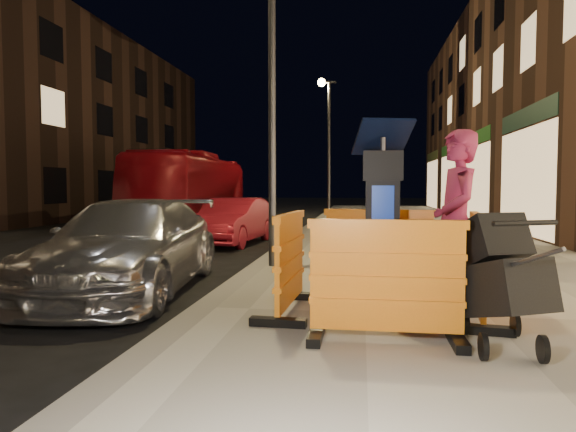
# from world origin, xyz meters

# --- Properties ---
(ground_plane) EXTENTS (120.00, 120.00, 0.00)m
(ground_plane) POSITION_xyz_m (0.00, 0.00, 0.00)
(ground_plane) COLOR black
(ground_plane) RESTS_ON ground
(sidewalk) EXTENTS (6.00, 60.00, 0.15)m
(sidewalk) POSITION_xyz_m (3.00, 0.00, 0.07)
(sidewalk) COLOR gray
(sidewalk) RESTS_ON ground
(kerb) EXTENTS (0.30, 60.00, 0.15)m
(kerb) POSITION_xyz_m (0.00, 0.00, 0.07)
(kerb) COLOR slate
(kerb) RESTS_ON ground
(parking_kiosk) EXTENTS (0.64, 0.64, 1.87)m
(parking_kiosk) POSITION_xyz_m (1.92, -0.06, 1.09)
(parking_kiosk) COLOR black
(parking_kiosk) RESTS_ON sidewalk
(barrier_front) EXTENTS (1.34, 0.55, 1.05)m
(barrier_front) POSITION_xyz_m (1.92, -1.01, 0.67)
(barrier_front) COLOR orange
(barrier_front) RESTS_ON sidewalk
(barrier_back) EXTENTS (1.41, 0.74, 1.05)m
(barrier_back) POSITION_xyz_m (1.92, 0.89, 0.67)
(barrier_back) COLOR orange
(barrier_back) RESTS_ON sidewalk
(barrier_kerbside) EXTENTS (0.62, 1.37, 1.05)m
(barrier_kerbside) POSITION_xyz_m (0.97, -0.06, 0.67)
(barrier_kerbside) COLOR orange
(barrier_kerbside) RESTS_ON sidewalk
(barrier_bldgside) EXTENTS (0.71, 1.40, 1.05)m
(barrier_bldgside) POSITION_xyz_m (2.87, -0.06, 0.67)
(barrier_bldgside) COLOR orange
(barrier_bldgside) RESTS_ON sidewalk
(car_silver) EXTENTS (2.21, 4.58, 1.28)m
(car_silver) POSITION_xyz_m (-1.49, 1.38, 0.00)
(car_silver) COLOR silver
(car_silver) RESTS_ON ground
(car_red) EXTENTS (1.56, 3.66, 1.17)m
(car_red) POSITION_xyz_m (-1.52, 7.32, 0.00)
(car_red) COLOR maroon
(car_red) RESTS_ON ground
(bus_doubledecker) EXTENTS (2.82, 10.00, 2.76)m
(bus_doubledecker) POSITION_xyz_m (-4.98, 14.45, 0.00)
(bus_doubledecker) COLOR maroon
(bus_doubledecker) RESTS_ON ground
(man) EXTENTS (0.51, 0.72, 1.89)m
(man) POSITION_xyz_m (2.65, -0.10, 1.09)
(man) COLOR #A4274F
(man) RESTS_ON sidewalk
(stroller) EXTENTS (0.86, 1.01, 1.07)m
(stroller) POSITION_xyz_m (2.85, -1.00, 0.68)
(stroller) COLOR black
(stroller) RESTS_ON sidewalk
(street_lamp_mid) EXTENTS (0.12, 0.12, 6.00)m
(street_lamp_mid) POSITION_xyz_m (0.25, 3.00, 3.15)
(street_lamp_mid) COLOR #3F3F44
(street_lamp_mid) RESTS_ON sidewalk
(street_lamp_far) EXTENTS (0.12, 0.12, 6.00)m
(street_lamp_far) POSITION_xyz_m (0.25, 18.00, 3.15)
(street_lamp_far) COLOR #3F3F44
(street_lamp_far) RESTS_ON sidewalk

